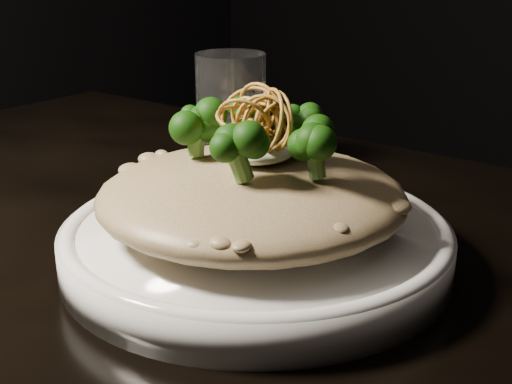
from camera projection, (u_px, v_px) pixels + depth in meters
table at (173, 378)px, 0.53m from camera, size 1.10×0.80×0.75m
plate at (256, 244)px, 0.52m from camera, size 0.28×0.28×0.03m
risotto at (252, 196)px, 0.50m from camera, size 0.22×0.22×0.05m
broccoli at (256, 133)px, 0.49m from camera, size 0.12×0.12×0.04m
cheese at (256, 150)px, 0.50m from camera, size 0.05×0.05×0.02m
shallots at (258, 114)px, 0.48m from camera, size 0.06×0.06×0.04m
drinking_glass at (231, 115)px, 0.70m from camera, size 0.09×0.09×0.12m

